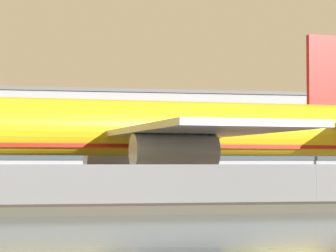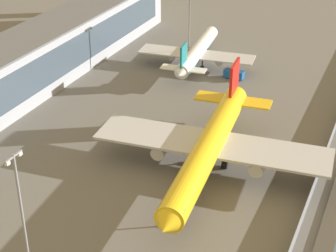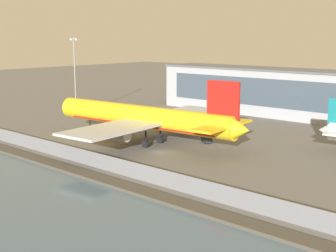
# 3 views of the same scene
# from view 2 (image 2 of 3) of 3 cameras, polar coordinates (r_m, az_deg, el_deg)

# --- Properties ---
(ground_plane) EXTENTS (500.00, 500.00, 0.00)m
(ground_plane) POSITION_cam_2_polar(r_m,az_deg,el_deg) (113.52, 7.27, -2.97)
(ground_plane) COLOR #66635E
(perimeter_fence) EXTENTS (280.00, 0.10, 2.76)m
(perimeter_fence) POSITION_cam_2_polar(r_m,az_deg,el_deg) (110.32, 15.28, -3.98)
(perimeter_fence) COLOR slate
(perimeter_fence) RESTS_ON ground
(cargo_jet_yellow) EXTENTS (52.53, 45.39, 15.01)m
(cargo_jet_yellow) POSITION_cam_2_polar(r_m,az_deg,el_deg) (104.74, 4.25, -2.02)
(cargo_jet_yellow) COLOR yellow
(cargo_jet_yellow) RESTS_ON ground
(passenger_jet_white_teal) EXTENTS (37.09, 31.90, 11.17)m
(passenger_jet_white_teal) POSITION_cam_2_polar(r_m,az_deg,el_deg) (153.87, 3.00, 7.54)
(passenger_jet_white_teal) COLOR white
(passenger_jet_white_teal) RESTS_ON ground
(baggage_tug) EXTENTS (3.56, 3.07, 1.80)m
(baggage_tug) POSITION_cam_2_polar(r_m,az_deg,el_deg) (118.07, 1.27, -0.97)
(baggage_tug) COLOR #1E2328
(baggage_tug) RESTS_ON ground
(ops_van) EXTENTS (2.51, 5.35, 2.48)m
(ops_van) POSITION_cam_2_polar(r_m,az_deg,el_deg) (147.85, 6.77, 5.26)
(ops_van) COLOR #19519E
(ops_van) RESTS_ON ground
(terminal_building) EXTENTS (118.01, 14.61, 13.90)m
(terminal_building) POSITION_cam_2_polar(r_m,az_deg,el_deg) (146.10, -12.85, 6.86)
(terminal_building) COLOR #9EA3AD
(terminal_building) RESTS_ON ground
(apron_light_mast_apron_west) EXTENTS (3.20, 0.40, 22.91)m
(apron_light_mast_apron_west) POSITION_cam_2_polar(r_m,az_deg,el_deg) (76.43, -14.49, -9.37)
(apron_light_mast_apron_west) COLOR gray
(apron_light_mast_apron_west) RESTS_ON ground
(apron_light_mast_apron_east) EXTENTS (3.20, 0.40, 20.05)m
(apron_light_mast_apron_east) POSITION_cam_2_polar(r_m,az_deg,el_deg) (152.28, 2.18, 10.14)
(apron_light_mast_apron_east) COLOR gray
(apron_light_mast_apron_east) RESTS_ON ground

